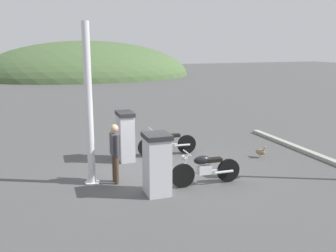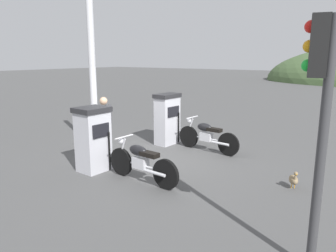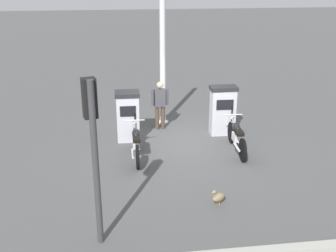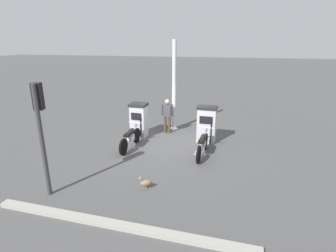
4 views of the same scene
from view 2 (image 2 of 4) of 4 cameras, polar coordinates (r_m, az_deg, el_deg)
ground_plane at (r=8.98m, az=-2.99°, el=-5.75°), size 120.00×120.00×0.00m
fuel_pump_near at (r=8.06m, az=-13.02°, el=-2.21°), size 0.71×0.79×1.58m
fuel_pump_far at (r=10.29m, az=-0.12°, el=1.29°), size 0.59×0.88×1.61m
motorcycle_near_pump at (r=7.27m, az=-4.75°, el=-6.30°), size 2.00×0.56×0.97m
motorcycle_far_pump at (r=9.61m, az=6.84°, el=-1.67°), size 2.06×0.56×0.97m
attendant_person at (r=9.36m, az=-11.13°, el=0.74°), size 0.23×0.57×1.65m
wandering_duck at (r=7.45m, az=21.21°, el=-8.74°), size 0.31×0.40×0.42m
roadside_traffic_light at (r=4.26m, az=25.04°, el=3.95°), size 0.40×0.28×3.23m
canopy_support_pole at (r=9.79m, az=-13.06°, el=7.88°), size 0.40×0.40×4.32m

